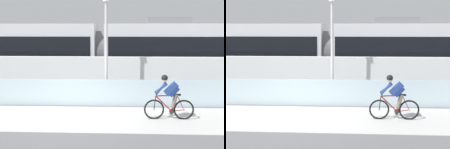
% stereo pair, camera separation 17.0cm
% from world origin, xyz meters
% --- Properties ---
extents(ground_plane, '(200.00, 200.00, 0.00)m').
position_xyz_m(ground_plane, '(0.00, 0.00, 0.00)').
color(ground_plane, slate).
extents(bike_path_deck, '(32.00, 3.20, 0.01)m').
position_xyz_m(bike_path_deck, '(0.00, 0.00, 0.01)').
color(bike_path_deck, silver).
rests_on(bike_path_deck, ground).
extents(glass_parapet, '(32.00, 0.05, 1.11)m').
position_xyz_m(glass_parapet, '(0.00, 1.85, 0.56)').
color(glass_parapet, silver).
rests_on(glass_parapet, ground).
extents(concrete_barrier_wall, '(32.00, 0.36, 1.89)m').
position_xyz_m(concrete_barrier_wall, '(0.00, 3.65, 0.94)').
color(concrete_barrier_wall, white).
rests_on(concrete_barrier_wall, ground).
extents(tram_rail_near, '(32.00, 0.08, 0.01)m').
position_xyz_m(tram_rail_near, '(0.00, 6.13, 0.00)').
color(tram_rail_near, '#595654').
rests_on(tram_rail_near, ground).
extents(tram_rail_far, '(32.00, 0.08, 0.01)m').
position_xyz_m(tram_rail_far, '(0.00, 7.57, 0.00)').
color(tram_rail_far, '#595654').
rests_on(tram_rail_far, ground).
extents(tram, '(22.56, 2.54, 3.81)m').
position_xyz_m(tram, '(0.67, 6.85, 1.89)').
color(tram, silver).
rests_on(tram, ground).
extents(cyclist_on_bike, '(1.77, 0.58, 1.61)m').
position_xyz_m(cyclist_on_bike, '(3.66, 0.00, 0.78)').
color(cyclist_on_bike, black).
rests_on(cyclist_on_bike, ground).
extents(lamp_post_antenna, '(0.28, 0.28, 5.20)m').
position_xyz_m(lamp_post_antenna, '(1.28, 2.15, 3.29)').
color(lamp_post_antenna, gray).
rests_on(lamp_post_antenna, ground).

